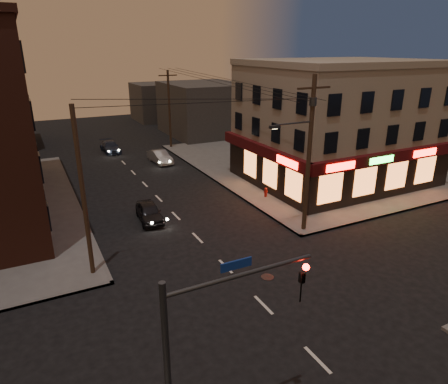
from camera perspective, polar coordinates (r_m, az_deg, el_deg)
ground at (r=19.96m, az=5.66°, el=-15.76°), size 120.00×120.00×0.00m
sidewalk_ne at (r=43.79m, az=12.41°, el=4.24°), size 24.00×28.00×0.15m
pizza_building at (r=37.21m, az=15.89°, el=9.54°), size 15.85×12.85×10.50m
bg_building_ne_a at (r=56.98m, az=-2.84°, el=11.79°), size 10.00×12.00×7.00m
bg_building_ne_b at (r=69.32m, az=-9.24°, el=12.62°), size 8.00×8.00×6.00m
utility_pole_main at (r=25.54m, az=11.92°, el=6.29°), size 4.20×0.44×10.00m
utility_pole_far at (r=48.67m, az=-7.81°, el=11.59°), size 0.26×0.26×9.00m
utility_pole_west at (r=21.31m, az=-19.49°, el=-0.31°), size 0.24×0.24×9.00m
traffic_signal at (r=11.40m, az=-2.94°, el=-21.02°), size 4.49×0.32×6.47m
sedan_near at (r=28.73m, az=-10.64°, el=-2.83°), size 1.87×3.91×1.29m
sedan_mid at (r=42.99m, az=-9.14°, el=4.99°), size 1.76×4.18×1.34m
sedan_far at (r=48.82m, az=-15.93°, el=6.22°), size 1.87×4.35×1.25m
fire_hydrant at (r=32.55m, az=5.98°, el=0.03°), size 0.33×0.33×0.77m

